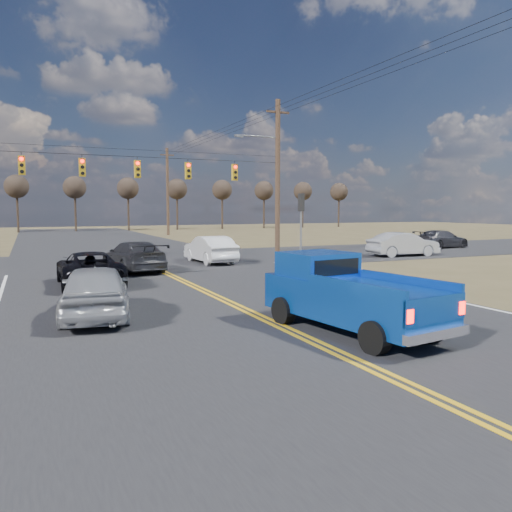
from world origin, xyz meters
name	(u,v)px	position (x,y,z in m)	size (l,w,h in m)	color
ground	(283,328)	(0.00, 0.00, 0.00)	(160.00, 160.00, 0.00)	brown
road_main	(177,279)	(0.00, 10.00, 0.00)	(14.00, 120.00, 0.02)	#28282B
road_cross	(139,261)	(0.00, 18.00, 0.00)	(120.00, 12.00, 0.02)	#28282B
signal_gantry	(147,173)	(0.50, 17.79, 5.06)	(19.60, 4.83, 10.00)	#473323
utility_poles	(141,169)	(0.00, 17.00, 5.23)	(19.60, 58.32, 10.00)	#473323
treeline	(113,172)	(0.00, 26.96, 5.70)	(87.00, 117.80, 7.40)	#33261C
pickup_truck	(347,295)	(1.29, -0.93, 0.92)	(2.55, 5.25, 1.90)	black
silver_suv	(95,291)	(-4.18, 3.26, 0.77)	(1.81, 4.50, 1.53)	#9EA0A5
black_suv	(89,269)	(-3.68, 9.48, 0.69)	(2.27, 4.93, 1.37)	black
white_car_queue	(210,249)	(3.47, 15.50, 0.76)	(1.61, 4.60, 1.52)	white
dgrey_car_queue	(134,256)	(-1.18, 13.42, 0.74)	(2.06, 5.07, 1.47)	#2E2E32
cross_car_east_near	(403,244)	(16.03, 14.03, 0.77)	(4.65, 1.62, 1.53)	#B3B6BB
cross_car_east_far	(441,239)	(23.34, 18.09, 0.70)	(4.80, 1.95, 1.39)	#313136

